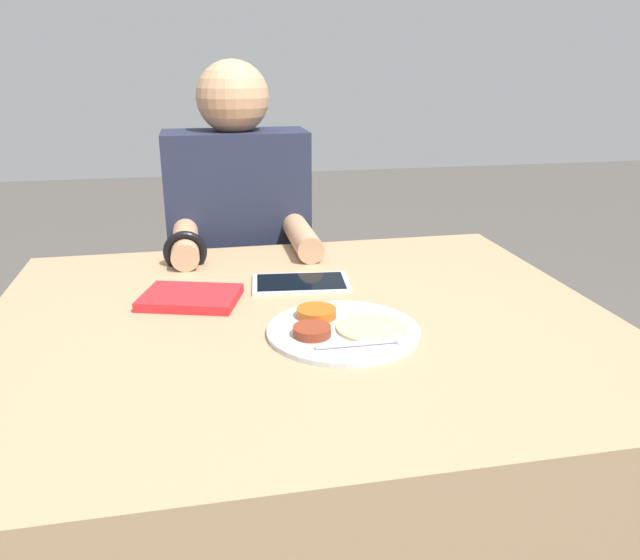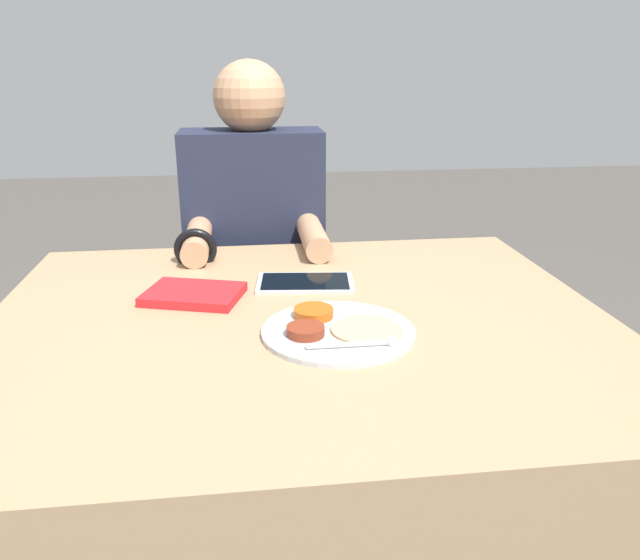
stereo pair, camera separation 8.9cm
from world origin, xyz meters
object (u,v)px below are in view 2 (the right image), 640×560
at_px(thali_tray, 336,330).
at_px(red_notebook, 194,295).
at_px(person_diner, 256,276).
at_px(tablet_device, 305,283).

height_order(thali_tray, red_notebook, thali_tray).
bearing_deg(person_diner, tablet_device, -78.35).
xyz_separation_m(thali_tray, tablet_device, (-0.03, 0.28, -0.00)).
bearing_deg(red_notebook, thali_tray, -38.37).
distance_m(thali_tray, red_notebook, 0.36).
distance_m(thali_tray, tablet_device, 0.28).
xyz_separation_m(red_notebook, person_diner, (0.15, 0.57, -0.16)).
xyz_separation_m(thali_tray, red_notebook, (-0.28, 0.22, 0.00)).
bearing_deg(person_diner, thali_tray, -80.29).
relative_size(red_notebook, person_diner, 0.19).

